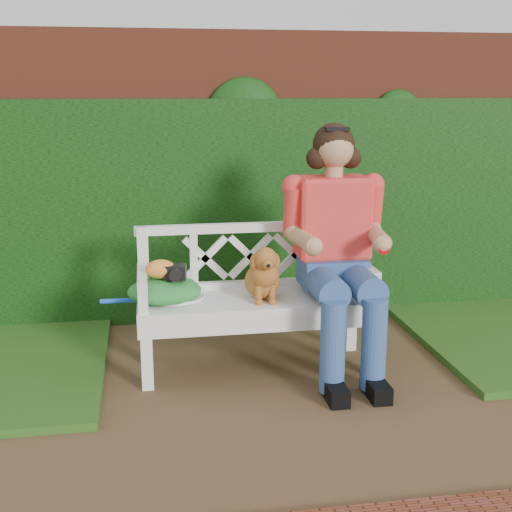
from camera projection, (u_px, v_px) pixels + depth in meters
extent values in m
plane|color=brown|center=(296.00, 408.00, 3.90)|extent=(60.00, 60.00, 0.00)
cube|color=brown|center=(246.00, 175.00, 5.46)|extent=(10.00, 0.30, 2.20)
cube|color=#206518|center=(250.00, 211.00, 5.31)|extent=(10.00, 0.18, 1.70)
cube|color=black|center=(175.00, 272.00, 4.19)|extent=(0.14, 0.12, 0.09)
ellipsoid|color=orange|center=(161.00, 269.00, 4.19)|extent=(0.21, 0.17, 0.12)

